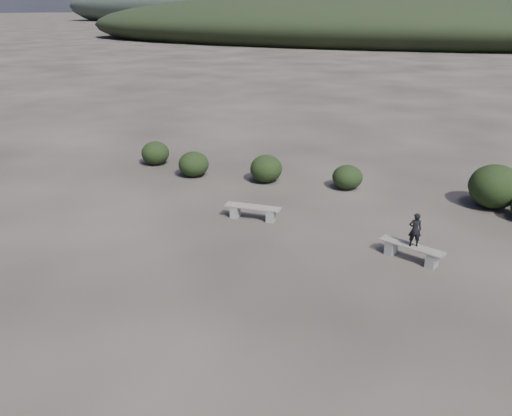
% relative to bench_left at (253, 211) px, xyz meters
% --- Properties ---
extents(ground, '(1200.00, 1200.00, 0.00)m').
position_rel_bench_left_xyz_m(ground, '(1.28, -5.09, -0.27)').
color(ground, '#292420').
rests_on(ground, ground).
extents(bench_left, '(1.79, 0.61, 0.44)m').
position_rel_bench_left_xyz_m(bench_left, '(0.00, 0.00, 0.00)').
color(bench_left, gray).
rests_on(bench_left, ground).
extents(bench_right, '(1.74, 0.81, 0.43)m').
position_rel_bench_left_xyz_m(bench_right, '(4.93, -0.73, -0.01)').
color(bench_right, gray).
rests_on(bench_right, ground).
extents(seated_person, '(0.39, 0.32, 0.91)m').
position_rel_bench_left_xyz_m(seated_person, '(4.96, -0.74, 0.62)').
color(seated_person, black).
rests_on(seated_person, bench_right).
extents(shrub_a, '(1.19, 1.19, 0.97)m').
position_rel_bench_left_xyz_m(shrub_a, '(-3.96, 2.96, 0.22)').
color(shrub_a, black).
rests_on(shrub_a, ground).
extents(shrub_b, '(1.21, 1.21, 1.04)m').
position_rel_bench_left_xyz_m(shrub_b, '(-1.10, 3.52, 0.25)').
color(shrub_b, black).
rests_on(shrub_b, ground).
extents(shrub_c, '(1.10, 1.10, 0.88)m').
position_rel_bench_left_xyz_m(shrub_c, '(1.91, 4.05, 0.17)').
color(shrub_c, black).
rests_on(shrub_c, ground).
extents(shrub_d, '(1.66, 1.66, 1.45)m').
position_rel_bench_left_xyz_m(shrub_d, '(6.78, 4.30, 0.46)').
color(shrub_d, black).
rests_on(shrub_d, ground).
extents(shrub_f, '(1.16, 1.16, 0.98)m').
position_rel_bench_left_xyz_m(shrub_f, '(-6.28, 3.65, 0.22)').
color(shrub_f, black).
rests_on(shrub_f, ground).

